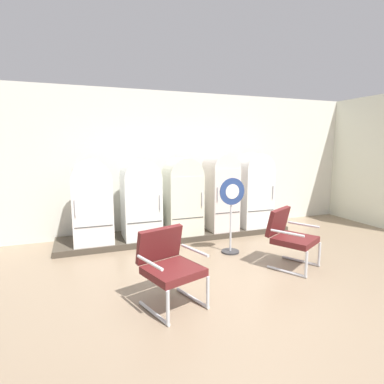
# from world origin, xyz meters

# --- Properties ---
(ground) EXTENTS (12.00, 10.00, 0.05)m
(ground) POSITION_xyz_m (0.00, 0.00, -0.03)
(ground) COLOR #88735A
(back_wall) EXTENTS (11.76, 0.12, 3.05)m
(back_wall) POSITION_xyz_m (0.00, 3.66, 1.54)
(back_wall) COLOR silver
(back_wall) RESTS_ON ground
(side_wall_right) EXTENTS (0.16, 2.20, 3.05)m
(side_wall_right) POSITION_xyz_m (4.66, 2.47, 1.51)
(side_wall_right) COLOR silver
(side_wall_right) RESTS_ON ground
(display_plinth) EXTENTS (4.80, 0.95, 0.11)m
(display_plinth) POSITION_xyz_m (0.00, 3.02, 0.06)
(display_plinth) COLOR #443C30
(display_plinth) RESTS_ON ground
(refrigerator_0) EXTENTS (0.70, 0.62, 1.54)m
(refrigerator_0) POSITION_xyz_m (-1.70, 2.89, 0.92)
(refrigerator_0) COLOR white
(refrigerator_0) RESTS_ON display_plinth
(refrigerator_1) EXTENTS (0.70, 0.71, 1.53)m
(refrigerator_1) POSITION_xyz_m (-0.80, 2.93, 0.92)
(refrigerator_1) COLOR silver
(refrigerator_1) RESTS_ON display_plinth
(refrigerator_2) EXTENTS (0.69, 0.70, 1.55)m
(refrigerator_2) POSITION_xyz_m (0.06, 2.93, 0.93)
(refrigerator_2) COLOR silver
(refrigerator_2) RESTS_ON display_plinth
(refrigerator_3) EXTENTS (0.59, 0.71, 1.62)m
(refrigerator_3) POSITION_xyz_m (0.92, 2.93, 0.98)
(refrigerator_3) COLOR silver
(refrigerator_3) RESTS_ON display_plinth
(refrigerator_4) EXTENTS (0.68, 0.64, 1.62)m
(refrigerator_4) POSITION_xyz_m (1.71, 2.90, 0.97)
(refrigerator_4) COLOR white
(refrigerator_4) RESTS_ON display_plinth
(armchair_left) EXTENTS (0.80, 0.83, 0.91)m
(armchair_left) POSITION_xyz_m (-0.96, 0.44, 0.51)
(armchair_left) COLOR silver
(armchair_left) RESTS_ON ground
(armchair_right) EXTENTS (0.86, 0.89, 0.91)m
(armchair_right) POSITION_xyz_m (1.15, 0.91, 0.51)
(armchair_right) COLOR silver
(armchair_right) RESTS_ON ground
(sign_stand) EXTENTS (0.47, 0.32, 1.35)m
(sign_stand) POSITION_xyz_m (0.58, 1.78, 0.66)
(sign_stand) COLOR #2D2D30
(sign_stand) RESTS_ON ground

